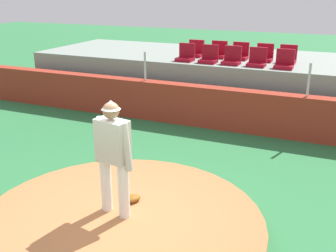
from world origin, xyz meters
name	(u,v)px	position (x,y,z in m)	size (l,w,h in m)	color
ground_plane	(120,233)	(0.00, 0.00, 0.00)	(60.00, 60.00, 0.00)	#2A6F3C
pitchers_mound	(120,226)	(0.00, 0.00, 0.13)	(4.43, 4.43, 0.25)	#AC6A3D
pitcher	(113,150)	(-0.13, 0.12, 1.31)	(0.73, 0.36, 1.83)	silver
fielding_glove	(132,199)	(-0.07, 0.52, 0.31)	(0.30, 0.20, 0.11)	brown
brick_barrier	(220,108)	(0.00, 5.32, 0.55)	(15.42, 0.40, 1.10)	maroon
fence_post_left	(145,66)	(-2.19, 5.32, 1.51)	(0.06, 0.06, 0.81)	silver
fence_post_right	(309,80)	(2.15, 5.32, 1.51)	(0.06, 0.06, 0.81)	silver
bleacher_platform	(242,81)	(0.00, 7.83, 0.77)	(13.21, 3.89, 1.54)	gray
stadium_chair_0	(186,55)	(-1.40, 6.43, 1.69)	(0.48, 0.44, 0.50)	maroon
stadium_chair_1	(209,57)	(-0.69, 6.41, 1.69)	(0.48, 0.44, 0.50)	maroon
stadium_chair_2	(232,59)	(-0.02, 6.44, 1.69)	(0.48, 0.44, 0.50)	maroon
stadium_chair_3	(257,60)	(0.69, 6.42, 1.69)	(0.48, 0.44, 0.50)	maroon
stadium_chair_4	(284,62)	(1.42, 6.40, 1.69)	(0.48, 0.44, 0.50)	maroon
stadium_chair_5	(195,51)	(-1.41, 7.29, 1.69)	(0.48, 0.44, 0.50)	maroon
stadium_chair_6	(218,53)	(-0.68, 7.34, 1.69)	(0.48, 0.44, 0.50)	maroon
stadium_chair_7	(240,54)	(-0.01, 7.31, 1.69)	(0.48, 0.44, 0.50)	maroon
stadium_chair_8	(264,56)	(0.72, 7.29, 1.69)	(0.48, 0.44, 0.50)	maroon
stadium_chair_9	(288,57)	(1.38, 7.29, 1.69)	(0.48, 0.44, 0.50)	maroon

